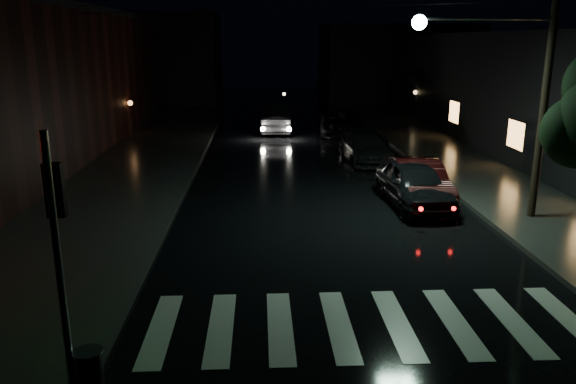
{
  "coord_description": "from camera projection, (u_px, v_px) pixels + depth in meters",
  "views": [
    {
      "loc": [
        0.85,
        -9.75,
        5.62
      ],
      "look_at": [
        1.59,
        4.99,
        1.6
      ],
      "focal_mm": 35.0,
      "sensor_mm": 36.0,
      "label": 1
    }
  ],
  "objects": [
    {
      "name": "crosswalk",
      "position": [
        368.0,
        324.0,
        11.46
      ],
      "size": [
        9.0,
        3.0,
        0.01
      ],
      "primitive_type": "cube",
      "color": "beige",
      "rests_on": "ground"
    },
    {
      "name": "parked_car_c",
      "position": [
        365.0,
        147.0,
        26.6
      ],
      "size": [
        2.15,
        4.77,
        1.36
      ],
      "primitive_type": "imported",
      "rotation": [
        0.0,
        0.0,
        0.05
      ],
      "color": "black",
      "rests_on": "ground"
    },
    {
      "name": "building_far_right",
      "position": [
        396.0,
        62.0,
        53.96
      ],
      "size": [
        14.0,
        10.0,
        7.0
      ],
      "primitive_type": "cube",
      "color": "black",
      "rests_on": "ground"
    },
    {
      "name": "building_far_left",
      "position": [
        144.0,
        57.0,
        52.66
      ],
      "size": [
        14.0,
        10.0,
        8.0
      ],
      "primitive_type": "cube",
      "color": "black",
      "rests_on": "ground"
    },
    {
      "name": "parked_car_a",
      "position": [
        414.0,
        184.0,
        19.37
      ],
      "size": [
        2.08,
        4.7,
        1.57
      ],
      "primitive_type": "imported",
      "rotation": [
        0.0,
        0.0,
        0.05
      ],
      "color": "black",
      "rests_on": "ground"
    },
    {
      "name": "parked_car_b",
      "position": [
        419.0,
        181.0,
        19.92
      ],
      "size": [
        1.7,
        4.58,
        1.5
      ],
      "primitive_type": "imported",
      "rotation": [
        0.0,
        0.0,
        -0.03
      ],
      "color": "black",
      "rests_on": "ground"
    },
    {
      "name": "parked_car_d",
      "position": [
        342.0,
        122.0,
        34.05
      ],
      "size": [
        3.11,
        5.78,
        1.54
      ],
      "primitive_type": "imported",
      "rotation": [
        0.0,
        0.0,
        -0.1
      ],
      "color": "black",
      "rests_on": "ground"
    },
    {
      "name": "ground",
      "position": [
        219.0,
        341.0,
        10.83
      ],
      "size": [
        120.0,
        120.0,
        0.0
      ],
      "primitive_type": "plane",
      "color": "black",
      "rests_on": "ground"
    },
    {
      "name": "signal_pole_corner",
      "position": [
        74.0,
        305.0,
        8.92
      ],
      "size": [
        0.68,
        0.61,
        4.2
      ],
      "color": "slate",
      "rests_on": "ground"
    },
    {
      "name": "utility_pole",
      "position": [
        526.0,
        75.0,
        16.8
      ],
      "size": [
        4.92,
        0.44,
        8.0
      ],
      "color": "black",
      "rests_on": "ground"
    },
    {
      "name": "oncoming_car",
      "position": [
        277.0,
        119.0,
        34.95
      ],
      "size": [
        1.98,
        5.08,
        1.65
      ],
      "primitive_type": "imported",
      "rotation": [
        0.0,
        0.0,
        3.09
      ],
      "color": "black",
      "rests_on": "ground"
    },
    {
      "name": "sidewalk_left",
      "position": [
        124.0,
        173.0,
        24.06
      ],
      "size": [
        6.0,
        44.0,
        0.15
      ],
      "primitive_type": "cube",
      "color": "#282826",
      "rests_on": "ground"
    },
    {
      "name": "sidewalk_right",
      "position": [
        468.0,
        169.0,
        24.79
      ],
      "size": [
        4.0,
        44.0,
        0.15
      ],
      "primitive_type": "cube",
      "color": "#282826",
      "rests_on": "ground"
    }
  ]
}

